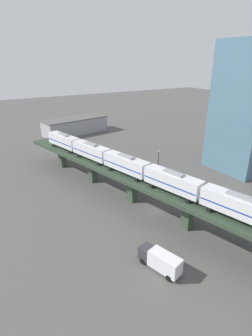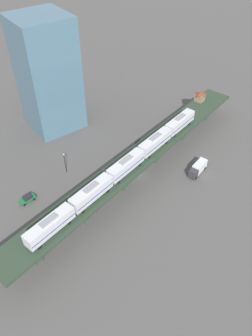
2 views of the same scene
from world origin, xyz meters
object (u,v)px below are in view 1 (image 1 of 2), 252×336
(street_car_green, at_px, (123,158))
(warehouse_building, at_px, (75,126))
(street_car_blue, at_px, (217,212))
(street_lamp, at_px, (158,160))
(office_tower, at_px, (249,109))
(delivery_truck, at_px, (160,260))
(subway_train, at_px, (126,164))

(street_car_green, bearing_deg, warehouse_building, 90.61)
(street_car_blue, xyz_separation_m, warehouse_building, (-1.33, 79.61, 2.47))
(street_lamp, bearing_deg, warehouse_building, 94.50)
(warehouse_building, distance_m, office_tower, 71.99)
(office_tower, bearing_deg, delivery_truck, -155.79)
(street_lamp, xyz_separation_m, office_tower, (24.34, -9.27, 13.89))
(street_car_blue, bearing_deg, warehouse_building, 90.96)
(street_car_blue, relative_size, delivery_truck, 0.63)
(subway_train, relative_size, delivery_truck, 8.13)
(subway_train, relative_size, warehouse_building, 2.06)
(street_car_blue, height_order, office_tower, office_tower)
(street_car_blue, distance_m, street_lamp, 24.87)
(office_tower, bearing_deg, street_car_blue, -150.91)
(subway_train, relative_size, street_lamp, 8.83)
(street_car_green, height_order, warehouse_building, warehouse_building)
(subway_train, distance_m, office_tower, 41.70)
(street_car_green, height_order, street_lamp, street_lamp)
(office_tower, bearing_deg, street_car_green, 140.79)
(street_car_blue, relative_size, street_lamp, 0.68)
(street_car_green, xyz_separation_m, office_tower, (28.24, -23.04, 17.06))
(subway_train, relative_size, office_tower, 1.70)
(street_lamp, bearing_deg, delivery_truck, -126.86)
(street_car_green, relative_size, delivery_truck, 0.61)
(warehouse_building, xyz_separation_m, office_tower, (28.68, -64.39, 14.59))
(subway_train, height_order, delivery_truck, subway_train)
(street_car_blue, bearing_deg, subway_train, 131.77)
(street_car_blue, relative_size, warehouse_building, 0.16)
(subway_train, xyz_separation_m, street_car_green, (12.59, 23.16, -8.65))
(delivery_truck, xyz_separation_m, street_lamp, (22.86, 30.49, 2.35))
(delivery_truck, relative_size, street_lamp, 1.09)
(subway_train, distance_m, delivery_truck, 23.40)
(warehouse_building, height_order, office_tower, office_tower)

